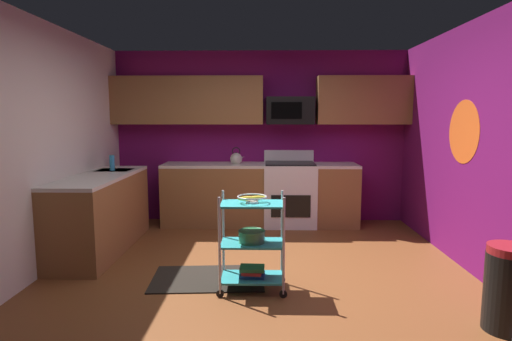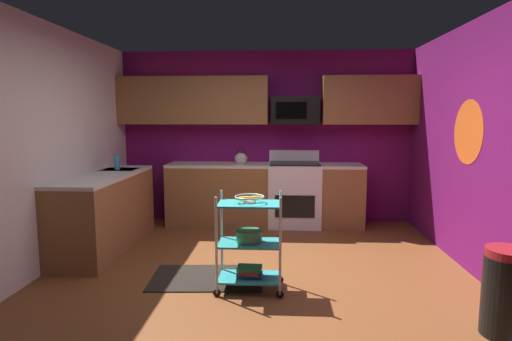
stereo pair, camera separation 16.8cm
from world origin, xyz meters
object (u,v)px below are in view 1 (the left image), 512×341
at_px(oven_range, 290,193).
at_px(trash_can, 508,289).
at_px(fruit_bowl, 252,198).
at_px(mixing_bowl_large, 252,236).
at_px(rolling_cart, 252,243).
at_px(dish_soap_bottle, 112,163).
at_px(book_stack, 252,271).
at_px(kettle, 236,159).
at_px(microwave, 290,111).

distance_m(oven_range, trash_can, 3.44).
bearing_deg(fruit_bowl, mixing_bowl_large, 180.00).
distance_m(rolling_cart, dish_soap_bottle, 2.49).
bearing_deg(book_stack, dish_soap_bottle, 139.73).
bearing_deg(dish_soap_bottle, trash_can, -30.91).
bearing_deg(rolling_cart, oven_range, 78.53).
distance_m(book_stack, dish_soap_bottle, 2.57).
bearing_deg(fruit_bowl, kettle, 97.26).
bearing_deg(fruit_bowl, dish_soap_bottle, 139.73).
relative_size(rolling_cart, kettle, 3.47).
xyz_separation_m(microwave, trash_can, (1.46, -3.21, -1.37)).
distance_m(fruit_bowl, trash_can, 2.14).
bearing_deg(oven_range, rolling_cart, -101.47).
distance_m(fruit_bowl, dish_soap_bottle, 2.43).
distance_m(rolling_cart, trash_can, 2.07).
bearing_deg(microwave, book_stack, -100.99).
relative_size(oven_range, kettle, 4.17).
bearing_deg(trash_can, book_stack, 160.08).
bearing_deg(microwave, rolling_cart, -100.99).
distance_m(oven_range, dish_soap_bottle, 2.54).
bearing_deg(microwave, dish_soap_bottle, -158.16).
relative_size(microwave, rolling_cart, 0.77).
relative_size(rolling_cart, book_stack, 3.81).
relative_size(rolling_cart, mixing_bowl_large, 3.63).
height_order(oven_range, rolling_cart, oven_range).
bearing_deg(mixing_bowl_large, trash_can, -19.88).
bearing_deg(book_stack, kettle, 97.26).
distance_m(book_stack, kettle, 2.55).
distance_m(rolling_cart, fruit_bowl, 0.42).
bearing_deg(mixing_bowl_large, kettle, 97.16).
relative_size(book_stack, trash_can, 0.36).
xyz_separation_m(microwave, rolling_cart, (-0.49, -2.51, -1.25)).
height_order(microwave, trash_can, microwave).
height_order(rolling_cart, trash_can, rolling_cart).
height_order(oven_range, mixing_bowl_large, oven_range).
xyz_separation_m(kettle, dish_soap_bottle, (-1.55, -0.83, 0.02)).
distance_m(kettle, trash_can, 3.89).
xyz_separation_m(microwave, kettle, (-0.79, -0.11, -0.70)).
xyz_separation_m(rolling_cart, book_stack, (0.00, 0.00, -0.27)).
height_order(oven_range, kettle, kettle).
bearing_deg(kettle, book_stack, -82.74).
xyz_separation_m(fruit_bowl, kettle, (-0.31, 2.40, 0.12)).
height_order(oven_range, fruit_bowl, oven_range).
bearing_deg(kettle, microwave, 7.79).
bearing_deg(dish_soap_bottle, rolling_cart, -40.27).
bearing_deg(dish_soap_bottle, book_stack, -40.27).
distance_m(fruit_bowl, kettle, 2.42).
bearing_deg(rolling_cart, fruit_bowl, 0.00).
bearing_deg(trash_can, rolling_cart, 160.08).
distance_m(microwave, kettle, 1.07).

